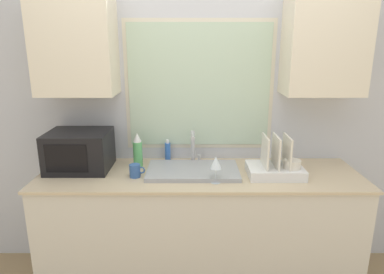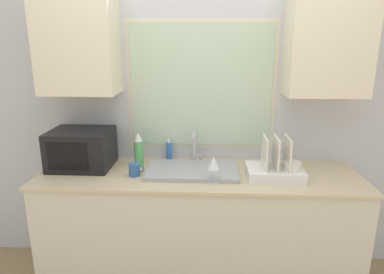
{
  "view_description": "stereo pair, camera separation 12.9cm",
  "coord_description": "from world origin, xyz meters",
  "px_view_note": "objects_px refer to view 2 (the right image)",
  "views": [
    {
      "loc": [
        -0.06,
        -2.01,
        1.81
      ],
      "look_at": [
        -0.05,
        0.29,
        1.17
      ],
      "focal_mm": 32.0,
      "sensor_mm": 36.0,
      "label": 1
    },
    {
      "loc": [
        0.07,
        -2.01,
        1.81
      ],
      "look_at": [
        -0.05,
        0.29,
        1.17
      ],
      "focal_mm": 32.0,
      "sensor_mm": 36.0,
      "label": 2
    }
  ],
  "objects_px": {
    "microwave": "(81,149)",
    "dish_rack": "(276,168)",
    "faucet": "(194,145)",
    "soap_bottle": "(169,151)",
    "spray_bottle": "(139,150)",
    "wine_glass": "(214,164)",
    "mug_near_sink": "(135,170)"
  },
  "relations": [
    {
      "from": "dish_rack",
      "to": "faucet",
      "type": "bearing_deg",
      "value": 155.84
    },
    {
      "from": "microwave",
      "to": "soap_bottle",
      "type": "distance_m",
      "value": 0.67
    },
    {
      "from": "microwave",
      "to": "soap_bottle",
      "type": "relative_size",
      "value": 2.6
    },
    {
      "from": "soap_bottle",
      "to": "faucet",
      "type": "bearing_deg",
      "value": -15.93
    },
    {
      "from": "microwave",
      "to": "dish_rack",
      "type": "height_order",
      "value": "dish_rack"
    },
    {
      "from": "dish_rack",
      "to": "soap_bottle",
      "type": "bearing_deg",
      "value": 157.88
    },
    {
      "from": "dish_rack",
      "to": "wine_glass",
      "type": "xyz_separation_m",
      "value": [
        -0.44,
        -0.12,
        0.07
      ]
    },
    {
      "from": "mug_near_sink",
      "to": "faucet",
      "type": "bearing_deg",
      "value": 35.35
    },
    {
      "from": "faucet",
      "to": "soap_bottle",
      "type": "xyz_separation_m",
      "value": [
        -0.21,
        0.06,
        -0.07
      ]
    },
    {
      "from": "microwave",
      "to": "soap_bottle",
      "type": "bearing_deg",
      "value": 16.26
    },
    {
      "from": "faucet",
      "to": "dish_rack",
      "type": "bearing_deg",
      "value": -24.16
    },
    {
      "from": "faucet",
      "to": "wine_glass",
      "type": "xyz_separation_m",
      "value": [
        0.15,
        -0.39,
        -0.01
      ]
    },
    {
      "from": "dish_rack",
      "to": "spray_bottle",
      "type": "height_order",
      "value": "dish_rack"
    },
    {
      "from": "faucet",
      "to": "mug_near_sink",
      "type": "height_order",
      "value": "faucet"
    },
    {
      "from": "dish_rack",
      "to": "mug_near_sink",
      "type": "distance_m",
      "value": 1.0
    },
    {
      "from": "soap_bottle",
      "to": "microwave",
      "type": "bearing_deg",
      "value": -163.74
    },
    {
      "from": "faucet",
      "to": "spray_bottle",
      "type": "bearing_deg",
      "value": -170.73
    },
    {
      "from": "spray_bottle",
      "to": "mug_near_sink",
      "type": "distance_m",
      "value": 0.24
    },
    {
      "from": "spray_bottle",
      "to": "soap_bottle",
      "type": "bearing_deg",
      "value": 30.28
    },
    {
      "from": "microwave",
      "to": "wine_glass",
      "type": "xyz_separation_m",
      "value": [
        1.0,
        -0.26,
        -0.01
      ]
    },
    {
      "from": "faucet",
      "to": "spray_bottle",
      "type": "height_order",
      "value": "spray_bottle"
    },
    {
      "from": "spray_bottle",
      "to": "wine_glass",
      "type": "height_order",
      "value": "spray_bottle"
    },
    {
      "from": "wine_glass",
      "to": "soap_bottle",
      "type": "bearing_deg",
      "value": 128.34
    },
    {
      "from": "faucet",
      "to": "microwave",
      "type": "distance_m",
      "value": 0.86
    },
    {
      "from": "microwave",
      "to": "wine_glass",
      "type": "bearing_deg",
      "value": -14.64
    },
    {
      "from": "faucet",
      "to": "spray_bottle",
      "type": "distance_m",
      "value": 0.43
    },
    {
      "from": "faucet",
      "to": "microwave",
      "type": "bearing_deg",
      "value": -171.36
    },
    {
      "from": "faucet",
      "to": "wine_glass",
      "type": "bearing_deg",
      "value": -69.06
    },
    {
      "from": "mug_near_sink",
      "to": "spray_bottle",
      "type": "bearing_deg",
      "value": 93.35
    },
    {
      "from": "microwave",
      "to": "soap_bottle",
      "type": "height_order",
      "value": "microwave"
    },
    {
      "from": "mug_near_sink",
      "to": "wine_glass",
      "type": "relative_size",
      "value": 0.59
    },
    {
      "from": "soap_bottle",
      "to": "wine_glass",
      "type": "distance_m",
      "value": 0.57
    }
  ]
}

